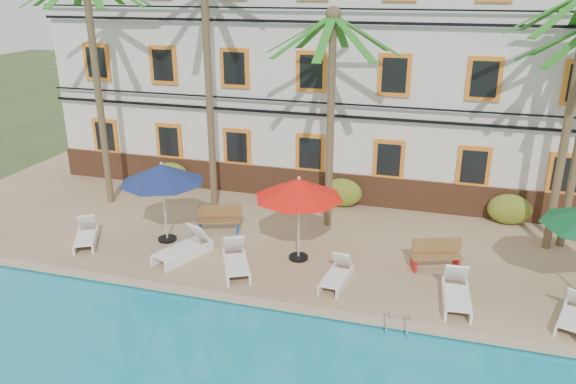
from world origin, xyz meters
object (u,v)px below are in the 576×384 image
(pool_ladder, at_px, (398,328))
(lounger_f, at_px, (574,315))
(palm_a, at_px, (94,57))
(lounger_e, at_px, (456,293))
(lounger_a, at_px, (86,235))
(bench_right, at_px, (435,254))
(palm_b, at_px, (207,48))
(lounger_d, at_px, (337,275))
(bench_left, at_px, (218,218))
(palm_d, at_px, (574,86))
(umbrella_blue, at_px, (162,174))
(umbrella_red, at_px, (299,189))
(lounger_c, at_px, (236,261))
(palm_c, at_px, (331,90))
(lounger_b, at_px, (184,248))

(pool_ladder, bearing_deg, lounger_f, 18.96)
(palm_a, distance_m, lounger_e, 14.58)
(lounger_a, bearing_deg, bench_right, 7.48)
(palm_b, relative_size, lounger_d, 5.55)
(bench_left, bearing_deg, pool_ladder, -32.23)
(lounger_d, relative_size, lounger_f, 0.97)
(palm_b, relative_size, palm_d, 1.15)
(lounger_a, bearing_deg, lounger_e, -2.00)
(umbrella_blue, xyz_separation_m, umbrella_red, (4.54, -0.05, -0.02))
(bench_right, bearing_deg, lounger_d, -147.22)
(lounger_c, xyz_separation_m, bench_left, (-1.58, 2.44, 0.18))
(bench_left, distance_m, pool_ladder, 7.75)
(umbrella_blue, height_order, umbrella_red, umbrella_blue)
(palm_c, bearing_deg, bench_right, -31.23)
(palm_c, xyz_separation_m, bench_right, (3.77, -2.28, -4.31))
(palm_c, bearing_deg, lounger_f, -30.78)
(palm_d, xyz_separation_m, lounger_c, (-9.08, -4.25, -4.92))
(palm_b, distance_m, lounger_b, 7.14)
(palm_c, height_order, pool_ladder, palm_c)
(lounger_e, bearing_deg, lounger_f, -3.58)
(palm_b, xyz_separation_m, bench_right, (8.38, -2.91, -5.42))
(palm_b, distance_m, lounger_a, 7.60)
(umbrella_red, distance_m, bench_right, 4.50)
(palm_a, height_order, lounger_c, palm_a)
(bench_right, xyz_separation_m, pool_ladder, (-0.71, -3.47, -0.47))
(bench_left, bearing_deg, bench_right, -5.12)
(lounger_d, bearing_deg, lounger_c, -178.15)
(pool_ladder, bearing_deg, lounger_a, 168.93)
(umbrella_blue, relative_size, lounger_b, 1.29)
(palm_d, relative_size, bench_left, 5.17)
(lounger_b, distance_m, pool_ladder, 7.11)
(lounger_d, bearing_deg, lounger_f, -3.21)
(palm_c, height_order, lounger_e, palm_c)
(palm_b, bearing_deg, palm_a, -167.42)
(umbrella_blue, xyz_separation_m, lounger_b, (1.09, -0.95, -2.02))
(umbrella_red, bearing_deg, lounger_f, -11.06)
(palm_b, distance_m, umbrella_blue, 4.94)
(umbrella_blue, xyz_separation_m, lounger_f, (12.09, -1.53, -2.08))
(palm_b, relative_size, bench_right, 5.93)
(lounger_a, height_order, lounger_e, lounger_e)
(palm_b, distance_m, lounger_f, 14.04)
(lounger_a, bearing_deg, lounger_f, -2.30)
(palm_c, xyz_separation_m, palm_d, (7.19, 0.17, 0.44))
(lounger_a, bearing_deg, palm_d, 15.10)
(lounger_c, distance_m, lounger_f, 9.15)
(palm_a, height_order, palm_c, palm_a)
(pool_ladder, bearing_deg, umbrella_blue, 159.43)
(lounger_b, height_order, bench_right, lounger_b)
(palm_c, bearing_deg, palm_a, -178.21)
(umbrella_red, height_order, bench_left, umbrella_red)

